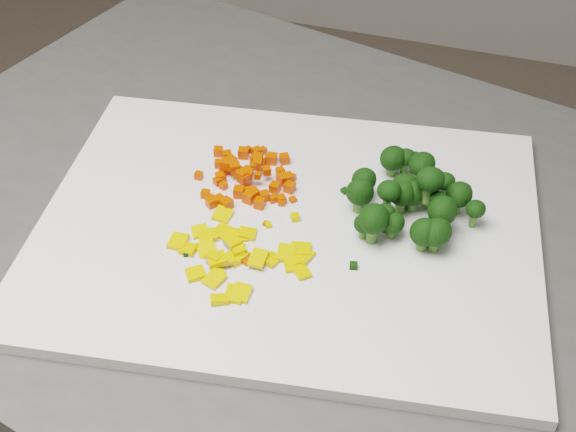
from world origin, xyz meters
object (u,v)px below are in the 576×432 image
(carrot_pile, at_px, (246,169))
(broccoli_pile, at_px, (410,188))
(pepper_pile, at_px, (238,251))
(cutting_board, at_px, (288,229))

(carrot_pile, relative_size, broccoli_pile, 0.83)
(pepper_pile, distance_m, broccoli_pile, 0.17)
(pepper_pile, relative_size, broccoli_pile, 0.97)
(cutting_board, distance_m, broccoli_pile, 0.12)
(cutting_board, xyz_separation_m, pepper_pile, (-0.03, -0.06, 0.01))
(cutting_board, relative_size, carrot_pile, 4.50)
(pepper_pile, bearing_deg, carrot_pile, 106.55)
(broccoli_pile, bearing_deg, cutting_board, -153.15)
(cutting_board, distance_m, carrot_pile, 0.08)
(cutting_board, distance_m, pepper_pile, 0.07)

